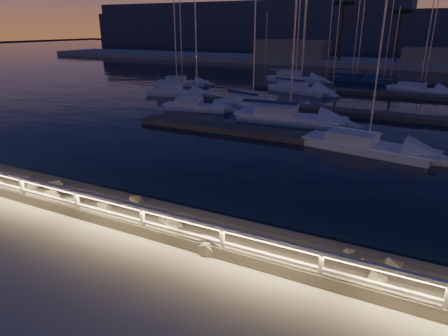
{
  "coord_description": "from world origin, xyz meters",
  "views": [
    {
      "loc": [
        8.91,
        -9.38,
        6.69
      ],
      "look_at": [
        2.0,
        4.0,
        1.31
      ],
      "focal_mm": 32.0,
      "sensor_mm": 36.0,
      "label": 1
    }
  ],
  "objects_px": {
    "sailboat_b": "(287,117)",
    "sailboat_j": "(176,92)",
    "sailboat_k": "(418,89)",
    "guard_rail": "(117,208)",
    "sailboat_e": "(181,82)",
    "sailboat_a": "(196,106)",
    "sailboat_d": "(365,144)",
    "sailboat_i": "(294,78)",
    "sailboat_f": "(251,104)",
    "sailboat_g": "(299,89)",
    "sailboat_n": "(355,79)"
  },
  "relations": [
    {
      "from": "sailboat_b",
      "to": "sailboat_d",
      "type": "bearing_deg",
      "value": -41.01
    },
    {
      "from": "guard_rail",
      "to": "sailboat_n",
      "type": "xyz_separation_m",
      "value": [
        -0.61,
        48.5,
        -0.96
      ]
    },
    {
      "from": "sailboat_n",
      "to": "sailboat_j",
      "type": "bearing_deg",
      "value": -101.4
    },
    {
      "from": "sailboat_i",
      "to": "sailboat_k",
      "type": "relative_size",
      "value": 1.09
    },
    {
      "from": "sailboat_d",
      "to": "sailboat_f",
      "type": "xyz_separation_m",
      "value": [
        -11.5,
        8.9,
        0.03
      ]
    },
    {
      "from": "sailboat_a",
      "to": "sailboat_i",
      "type": "relative_size",
      "value": 0.79
    },
    {
      "from": "sailboat_i",
      "to": "sailboat_j",
      "type": "xyz_separation_m",
      "value": [
        -7.96,
        -17.24,
        -0.07
      ]
    },
    {
      "from": "sailboat_f",
      "to": "sailboat_j",
      "type": "distance_m",
      "value": 10.84
    },
    {
      "from": "sailboat_j",
      "to": "sailboat_k",
      "type": "relative_size",
      "value": 0.93
    },
    {
      "from": "guard_rail",
      "to": "sailboat_b",
      "type": "relative_size",
      "value": 2.96
    },
    {
      "from": "sailboat_a",
      "to": "sailboat_j",
      "type": "relative_size",
      "value": 0.92
    },
    {
      "from": "sailboat_d",
      "to": "sailboat_n",
      "type": "height_order",
      "value": "sailboat_d"
    },
    {
      "from": "sailboat_b",
      "to": "sailboat_e",
      "type": "xyz_separation_m",
      "value": [
        -19.18,
        14.04,
        -0.06
      ]
    },
    {
      "from": "sailboat_a",
      "to": "sailboat_e",
      "type": "relative_size",
      "value": 0.95
    },
    {
      "from": "sailboat_j",
      "to": "sailboat_i",
      "type": "bearing_deg",
      "value": 52.74
    },
    {
      "from": "sailboat_f",
      "to": "sailboat_n",
      "type": "distance_m",
      "value": 24.55
    },
    {
      "from": "sailboat_a",
      "to": "sailboat_k",
      "type": "height_order",
      "value": "sailboat_k"
    },
    {
      "from": "sailboat_i",
      "to": "sailboat_a",
      "type": "bearing_deg",
      "value": -96.04
    },
    {
      "from": "sailboat_b",
      "to": "sailboat_g",
      "type": "bearing_deg",
      "value": 100.04
    },
    {
      "from": "guard_rail",
      "to": "sailboat_g",
      "type": "relative_size",
      "value": 3.19
    },
    {
      "from": "sailboat_g",
      "to": "sailboat_j",
      "type": "xyz_separation_m",
      "value": [
        -11.35,
        -8.52,
        -0.02
      ]
    },
    {
      "from": "sailboat_d",
      "to": "sailboat_f",
      "type": "height_order",
      "value": "sailboat_d"
    },
    {
      "from": "sailboat_j",
      "to": "sailboat_a",
      "type": "bearing_deg",
      "value": -56.34
    },
    {
      "from": "sailboat_g",
      "to": "sailboat_j",
      "type": "relative_size",
      "value": 1.18
    },
    {
      "from": "sailboat_f",
      "to": "sailboat_n",
      "type": "relative_size",
      "value": 1.06
    },
    {
      "from": "sailboat_e",
      "to": "sailboat_n",
      "type": "xyz_separation_m",
      "value": [
        19.5,
        13.77,
        -0.0
      ]
    },
    {
      "from": "sailboat_d",
      "to": "sailboat_i",
      "type": "relative_size",
      "value": 0.98
    },
    {
      "from": "sailboat_f",
      "to": "sailboat_g",
      "type": "distance_m",
      "value": 11.56
    },
    {
      "from": "sailboat_g",
      "to": "sailboat_e",
      "type": "bearing_deg",
      "value": -155.8
    },
    {
      "from": "sailboat_a",
      "to": "sailboat_g",
      "type": "xyz_separation_m",
      "value": [
        5.22,
        14.41,
        0.02
      ]
    },
    {
      "from": "sailboat_e",
      "to": "sailboat_n",
      "type": "bearing_deg",
      "value": 17.29
    },
    {
      "from": "sailboat_e",
      "to": "sailboat_i",
      "type": "xyz_separation_m",
      "value": [
        11.99,
        9.99,
        0.05
      ]
    },
    {
      "from": "sailboat_e",
      "to": "sailboat_j",
      "type": "distance_m",
      "value": 8.3
    },
    {
      "from": "sailboat_b",
      "to": "sailboat_g",
      "type": "distance_m",
      "value": 15.76
    },
    {
      "from": "sailboat_e",
      "to": "sailboat_g",
      "type": "distance_m",
      "value": 15.44
    },
    {
      "from": "sailboat_f",
      "to": "sailboat_b",
      "type": "bearing_deg",
      "value": -17.3
    },
    {
      "from": "sailboat_d",
      "to": "sailboat_e",
      "type": "xyz_separation_m",
      "value": [
        -25.95,
        19.17,
        0.02
      ]
    },
    {
      "from": "sailboat_g",
      "to": "sailboat_k",
      "type": "bearing_deg",
      "value": 46.43
    },
    {
      "from": "sailboat_j",
      "to": "sailboat_b",
      "type": "bearing_deg",
      "value": -36.6
    },
    {
      "from": "sailboat_a",
      "to": "guard_rail",
      "type": "bearing_deg",
      "value": -74.29
    },
    {
      "from": "sailboat_d",
      "to": "sailboat_j",
      "type": "bearing_deg",
      "value": 161.11
    },
    {
      "from": "sailboat_e",
      "to": "sailboat_a",
      "type": "bearing_deg",
      "value": -70.24
    },
    {
      "from": "sailboat_b",
      "to": "sailboat_g",
      "type": "xyz_separation_m",
      "value": [
        -3.79,
        15.3,
        -0.05
      ]
    },
    {
      "from": "sailboat_e",
      "to": "sailboat_k",
      "type": "bearing_deg",
      "value": -2.79
    },
    {
      "from": "sailboat_e",
      "to": "sailboat_j",
      "type": "relative_size",
      "value": 0.97
    },
    {
      "from": "sailboat_b",
      "to": "sailboat_j",
      "type": "relative_size",
      "value": 1.27
    },
    {
      "from": "sailboat_a",
      "to": "sailboat_g",
      "type": "distance_m",
      "value": 15.33
    },
    {
      "from": "sailboat_k",
      "to": "sailboat_n",
      "type": "distance_m",
      "value": 10.3
    },
    {
      "from": "sailboat_d",
      "to": "sailboat_g",
      "type": "bearing_deg",
      "value": 126.97
    },
    {
      "from": "guard_rail",
      "to": "sailboat_e",
      "type": "bearing_deg",
      "value": 120.07
    }
  ]
}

